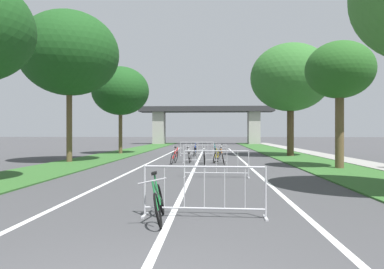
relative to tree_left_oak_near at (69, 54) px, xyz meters
The scene contains 24 objects.
grass_verge_left 10.73m from the tree_left_oak_near, 84.90° to the left, with size 3.36×61.93×0.05m, color #2D5B26.
grass_verge_right 17.76m from the tree_left_oak_near, 31.36° to the left, with size 3.36×61.93×0.05m, color #2D5B26.
sidewalk_path_right 19.84m from the tree_left_oak_near, 27.32° to the left, with size 1.74×61.93×0.08m, color gray.
lane_stripe_center 9.88m from the tree_left_oak_near, ahead, with size 0.14×35.83×0.01m, color silver.
lane_stripe_right_lane 12.10m from the tree_left_oak_near, ahead, with size 0.14×35.83×0.01m, color silver.
lane_stripe_left_lane 7.99m from the tree_left_oak_near, 14.46° to the left, with size 0.14×35.83×0.01m, color silver.
overpass_bridge 35.35m from the tree_left_oak_near, 77.78° to the left, with size 20.76×3.60×5.83m.
tree_left_oak_near is the anchor object (origin of this frame).
tree_left_pine_near 8.52m from the tree_left_oak_near, 84.51° to the left, with size 4.68×4.68×7.19m.
tree_right_maple_mid 14.80m from the tree_left_oak_near, 11.19° to the right, with size 3.21×3.21×6.12m.
tree_right_cypress_far 15.39m from the tree_left_oak_near, 23.40° to the left, with size 5.85×5.85×8.30m.
crowd_barrier_nearest 16.24m from the tree_left_oak_near, 57.50° to the right, with size 2.54×0.52×1.05m.
crowd_barrier_second 12.13m from the tree_left_oak_near, 37.18° to the right, with size 2.54×0.52×1.05m.
crowd_barrier_third 9.83m from the tree_left_oak_near, ahead, with size 2.54×0.51×1.05m.
crowd_barrier_fourth 11.19m from the tree_left_oak_near, 41.02° to the left, with size 2.54×0.50×1.05m.
bicycle_red_0 8.64m from the tree_left_oak_near, ahead, with size 0.60×1.67×0.97m.
bicycle_blue_1 10.95m from the tree_left_oak_near, 39.51° to the left, with size 0.54×1.74×1.01m.
bicycle_teal_2 12.49m from the tree_left_oak_near, 38.08° to the left, with size 0.52×1.63×0.97m.
bicycle_white_3 12.29m from the tree_left_oak_near, 33.45° to the left, with size 0.53×1.62×0.92m.
bicycle_green_4 16.17m from the tree_left_oak_near, 61.07° to the right, with size 0.52×1.72×0.94m.
bicycle_silver_5 9.22m from the tree_left_oak_near, ahead, with size 0.50×1.70×0.98m.
bicycle_black_6 9.95m from the tree_left_oak_near, ahead, with size 0.49×1.69×0.86m.
bicycle_orange_7 10.76m from the tree_left_oak_near, ahead, with size 0.49×1.65×0.94m.
bicycle_yellow_8 10.50m from the tree_left_oak_near, ahead, with size 0.52×1.72×0.91m.
Camera 1 is at (0.82, -3.17, 1.72)m, focal length 32.56 mm.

